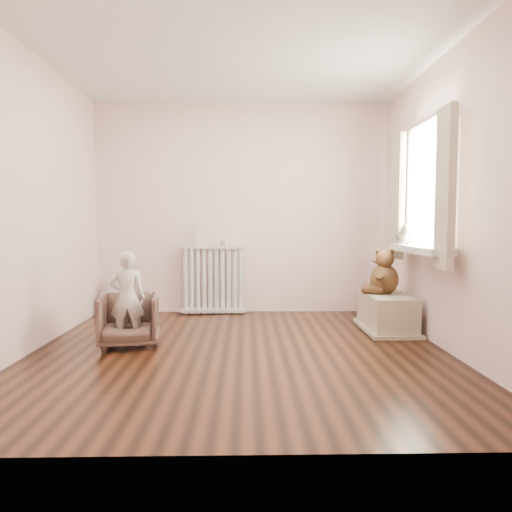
{
  "coord_description": "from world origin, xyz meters",
  "views": [
    {
      "loc": [
        0.06,
        -3.91,
        1.11
      ],
      "look_at": [
        0.15,
        0.45,
        0.8
      ],
      "focal_mm": 32.0,
      "sensor_mm": 36.0,
      "label": 1
    }
  ],
  "objects_px": {
    "radiator": "(213,282)",
    "child": "(127,298)",
    "plush_cat": "(404,235)",
    "toy_vanity": "(115,292)",
    "armchair": "(129,320)",
    "toy_bench": "(387,311)",
    "teddy_bear": "(384,266)"
  },
  "relations": [
    {
      "from": "toy_vanity",
      "to": "child",
      "type": "distance_m",
      "value": 1.6
    },
    {
      "from": "toy_bench",
      "to": "child",
      "type": "bearing_deg",
      "value": -166.49
    },
    {
      "from": "armchair",
      "to": "plush_cat",
      "type": "xyz_separation_m",
      "value": [
        2.67,
        0.5,
        0.76
      ]
    },
    {
      "from": "radiator",
      "to": "teddy_bear",
      "type": "relative_size",
      "value": 1.79
    },
    {
      "from": "radiator",
      "to": "child",
      "type": "bearing_deg",
      "value": -113.25
    },
    {
      "from": "toy_vanity",
      "to": "teddy_bear",
      "type": "height_order",
      "value": "teddy_bear"
    },
    {
      "from": "radiator",
      "to": "armchair",
      "type": "distance_m",
      "value": 1.63
    },
    {
      "from": "toy_bench",
      "to": "plush_cat",
      "type": "height_order",
      "value": "plush_cat"
    },
    {
      "from": "toy_vanity",
      "to": "armchair",
      "type": "xyz_separation_m",
      "value": [
        0.54,
        -1.45,
        -0.04
      ]
    },
    {
      "from": "plush_cat",
      "to": "toy_vanity",
      "type": "bearing_deg",
      "value": -177.99
    },
    {
      "from": "toy_vanity",
      "to": "radiator",
      "type": "bearing_deg",
      "value": 1.43
    },
    {
      "from": "armchair",
      "to": "teddy_bear",
      "type": "distance_m",
      "value": 2.61
    },
    {
      "from": "radiator",
      "to": "child",
      "type": "relative_size",
      "value": 0.99
    },
    {
      "from": "teddy_bear",
      "to": "plush_cat",
      "type": "height_order",
      "value": "plush_cat"
    },
    {
      "from": "radiator",
      "to": "toy_bench",
      "type": "distance_m",
      "value": 2.1
    },
    {
      "from": "toy_bench",
      "to": "teddy_bear",
      "type": "height_order",
      "value": "teddy_bear"
    },
    {
      "from": "child",
      "to": "radiator",
      "type": "bearing_deg",
      "value": -121.21
    },
    {
      "from": "toy_vanity",
      "to": "plush_cat",
      "type": "height_order",
      "value": "plush_cat"
    },
    {
      "from": "toy_vanity",
      "to": "child",
      "type": "relative_size",
      "value": 0.57
    },
    {
      "from": "radiator",
      "to": "toy_vanity",
      "type": "height_order",
      "value": "radiator"
    },
    {
      "from": "armchair",
      "to": "child",
      "type": "distance_m",
      "value": 0.21
    },
    {
      "from": "child",
      "to": "toy_bench",
      "type": "distance_m",
      "value": 2.61
    },
    {
      "from": "radiator",
      "to": "armchair",
      "type": "height_order",
      "value": "radiator"
    },
    {
      "from": "teddy_bear",
      "to": "toy_bench",
      "type": "bearing_deg",
      "value": -40.1
    },
    {
      "from": "plush_cat",
      "to": "child",
      "type": "bearing_deg",
      "value": -149.89
    },
    {
      "from": "child",
      "to": "plush_cat",
      "type": "relative_size",
      "value": 3.4
    },
    {
      "from": "radiator",
      "to": "plush_cat",
      "type": "xyz_separation_m",
      "value": [
        2.01,
        -0.98,
        0.61
      ]
    },
    {
      "from": "armchair",
      "to": "child",
      "type": "bearing_deg",
      "value": -97.95
    },
    {
      "from": "child",
      "to": "toy_bench",
      "type": "height_order",
      "value": "child"
    },
    {
      "from": "armchair",
      "to": "toy_vanity",
      "type": "bearing_deg",
      "value": 102.52
    },
    {
      "from": "child",
      "to": "toy_bench",
      "type": "xyz_separation_m",
      "value": [
        2.53,
        0.61,
        -0.24
      ]
    },
    {
      "from": "armchair",
      "to": "plush_cat",
      "type": "relative_size",
      "value": 2.07
    }
  ]
}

